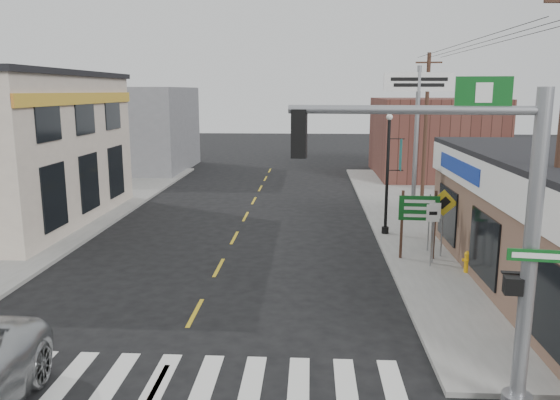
# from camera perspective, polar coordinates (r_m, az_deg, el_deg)

# --- Properties ---
(ground) EXTENTS (140.00, 140.00, 0.00)m
(ground) POSITION_cam_1_polar(r_m,az_deg,el_deg) (12.37, -12.91, -18.68)
(ground) COLOR black
(ground) RESTS_ON ground
(sidewalk_right) EXTENTS (6.00, 38.00, 0.13)m
(sidewalk_right) POSITION_cam_1_polar(r_m,az_deg,el_deg) (24.72, 16.73, -3.36)
(sidewalk_right) COLOR gray
(sidewalk_right) RESTS_ON ground
(sidewalk_left) EXTENTS (6.00, 38.00, 0.13)m
(sidewalk_left) POSITION_cam_1_polar(r_m,az_deg,el_deg) (26.95, -23.81, -2.65)
(sidewalk_left) COLOR gray
(sidewalk_left) RESTS_ON ground
(center_line) EXTENTS (0.12, 56.00, 0.01)m
(center_line) POSITION_cam_1_polar(r_m,az_deg,el_deg) (19.52, -6.42, -7.03)
(center_line) COLOR gold
(center_line) RESTS_ON ground
(crosswalk) EXTENTS (11.00, 2.20, 0.01)m
(crosswalk) POSITION_cam_1_polar(r_m,az_deg,el_deg) (12.70, -12.39, -17.78)
(crosswalk) COLOR silver
(crosswalk) RESTS_ON ground
(bldg_distant_right) EXTENTS (8.00, 10.00, 5.60)m
(bldg_distant_right) POSITION_cam_1_polar(r_m,az_deg,el_deg) (41.34, 15.61, 6.30)
(bldg_distant_right) COLOR brown
(bldg_distant_right) RESTS_ON ground
(bldg_distant_left) EXTENTS (9.00, 10.00, 6.40)m
(bldg_distant_left) POSITION_cam_1_polar(r_m,az_deg,el_deg) (44.67, -15.43, 7.17)
(bldg_distant_left) COLOR slate
(bldg_distant_left) RESTS_ON ground
(traffic_signal_pole) EXTENTS (4.93, 0.38, 6.25)m
(traffic_signal_pole) POSITION_cam_1_polar(r_m,az_deg,el_deg) (10.51, 21.21, -1.97)
(traffic_signal_pole) COLOR gray
(traffic_signal_pole) RESTS_ON sidewalk_right
(guide_sign) EXTENTS (1.43, 0.13, 2.51)m
(guide_sign) POSITION_cam_1_polar(r_m,az_deg,el_deg) (20.20, 14.29, -1.49)
(guide_sign) COLOR #472D21
(guide_sign) RESTS_ON sidewalk_right
(fire_hydrant) EXTENTS (0.23, 0.23, 0.74)m
(fire_hydrant) POSITION_cam_1_polar(r_m,az_deg,el_deg) (19.45, 19.00, -6.02)
(fire_hydrant) COLOR #E5A10E
(fire_hydrant) RESTS_ON sidewalk_right
(ped_crossing_sign) EXTENTS (0.97, 0.07, 2.51)m
(ped_crossing_sign) POSITION_cam_1_polar(r_m,az_deg,el_deg) (20.67, 16.69, -1.06)
(ped_crossing_sign) COLOR gray
(ped_crossing_sign) RESTS_ON sidewalk_right
(lamp_post) EXTENTS (0.66, 0.52, 5.07)m
(lamp_post) POSITION_cam_1_polar(r_m,az_deg,el_deg) (23.32, 11.33, 3.60)
(lamp_post) COLOR black
(lamp_post) RESTS_ON sidewalk_right
(dance_center_sign) EXTENTS (3.38, 0.21, 7.19)m
(dance_center_sign) POSITION_cam_1_polar(r_m,az_deg,el_deg) (27.62, 14.20, 9.70)
(dance_center_sign) COLOR gray
(dance_center_sign) RESTS_ON sidewalk_right
(bare_tree) EXTENTS (2.28, 2.28, 4.56)m
(bare_tree) POSITION_cam_1_polar(r_m,az_deg,el_deg) (17.12, 26.28, 2.05)
(bare_tree) COLOR black
(bare_tree) RESTS_ON sidewalk_right
(shrub_front) EXTENTS (1.30, 1.30, 0.97)m
(shrub_front) POSITION_cam_1_polar(r_m,az_deg,el_deg) (16.58, 25.24, -9.22)
(shrub_front) COLOR black
(shrub_front) RESTS_ON sidewalk_right
(shrub_back) EXTENTS (1.14, 1.14, 0.85)m
(shrub_back) POSITION_cam_1_polar(r_m,az_deg,el_deg) (21.12, 24.49, -5.01)
(shrub_back) COLOR #153311
(shrub_back) RESTS_ON sidewalk_right
(utility_pole_near) EXTENTS (1.51, 0.23, 8.68)m
(utility_pole_near) POSITION_cam_1_polar(r_m,az_deg,el_deg) (15.53, 27.23, 4.36)
(utility_pole_near) COLOR #4D371F
(utility_pole_near) RESTS_ON sidewalk_right
(utility_pole_far) EXTENTS (1.40, 0.21, 8.02)m
(utility_pole_far) POSITION_cam_1_polar(r_m,az_deg,el_deg) (31.30, 14.97, 7.50)
(utility_pole_far) COLOR #3D301F
(utility_pole_far) RESTS_ON sidewalk_right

